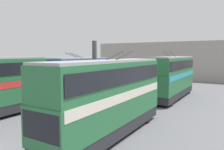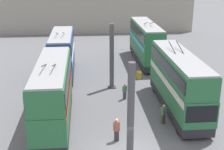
# 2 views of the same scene
# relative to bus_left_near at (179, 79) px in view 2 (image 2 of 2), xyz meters

# --- Properties ---
(depot_back_wall) EXTENTS (0.50, 36.00, 7.96)m
(depot_back_wall) POSITION_rel_bus_left_near_xyz_m (33.50, 5.25, 1.14)
(depot_back_wall) COLOR gray
(depot_back_wall) RESTS_ON ground_plane
(support_column_near) EXTENTS (0.82, 0.82, 6.67)m
(support_column_near) POSITION_rel_bus_left_near_xyz_m (-7.20, 5.25, 0.37)
(support_column_near) COLOR #4C4C51
(support_column_near) RESTS_ON ground_plane
(support_column_far) EXTENTS (0.82, 0.82, 6.67)m
(support_column_far) POSITION_rel_bus_left_near_xyz_m (5.70, 5.25, 0.37)
(support_column_far) COLOR #4C4C51
(support_column_far) RESTS_ON ground_plane
(bus_left_near) EXTENTS (11.21, 2.54, 5.61)m
(bus_left_near) POSITION_rel_bus_left_near_xyz_m (0.00, 0.00, 0.00)
(bus_left_near) COLOR black
(bus_left_near) RESTS_ON ground_plane
(bus_left_far) EXTENTS (11.33, 2.54, 5.70)m
(bus_left_far) POSITION_rel_bus_left_near_xyz_m (14.55, 0.00, 0.06)
(bus_left_far) COLOR black
(bus_left_far) RESTS_ON ground_plane
(bus_right_near) EXTENTS (10.39, 2.54, 5.72)m
(bus_right_near) POSITION_rel_bus_left_near_xyz_m (-1.92, 10.49, 0.07)
(bus_right_near) COLOR black
(bus_right_near) RESTS_ON ground_plane
(bus_right_far) EXTENTS (9.17, 2.54, 5.55)m
(bus_right_far) POSITION_rel_bus_left_near_xyz_m (9.88, 10.49, -0.03)
(bus_right_far) COLOR black
(bus_right_far) RESTS_ON ground_plane
(person_aisle_foreground) EXTENTS (0.32, 0.46, 1.79)m
(person_aisle_foreground) POSITION_rel_bus_left_near_xyz_m (-4.81, 5.86, -1.89)
(person_aisle_foreground) COLOR #2D2D33
(person_aisle_foreground) RESTS_ON ground_plane
(person_by_left_row) EXTENTS (0.43, 0.48, 1.66)m
(person_by_left_row) POSITION_rel_bus_left_near_xyz_m (-2.50, 1.85, -1.96)
(person_by_left_row) COLOR #473D33
(person_by_left_row) RESTS_ON ground_plane
(person_aisle_midway) EXTENTS (0.47, 0.46, 1.58)m
(person_aisle_midway) POSITION_rel_bus_left_near_xyz_m (2.56, 4.31, -2.01)
(person_aisle_midway) COLOR #384251
(person_aisle_midway) RESTS_ON ground_plane
(oil_drum) EXTENTS (0.66, 0.66, 0.87)m
(oil_drum) POSITION_rel_bus_left_near_xyz_m (8.06, 1.97, -2.40)
(oil_drum) COLOR #B28E23
(oil_drum) RESTS_ON ground_plane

